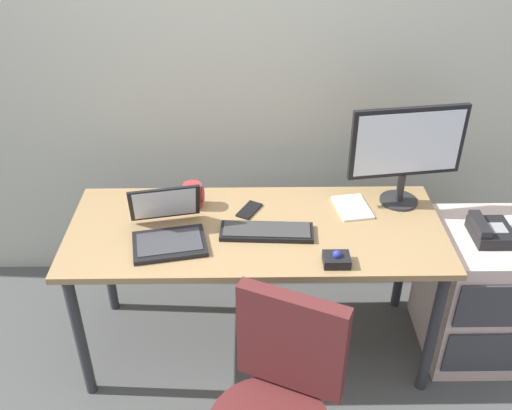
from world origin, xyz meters
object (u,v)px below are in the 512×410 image
(trackball_mouse, at_px, (337,259))
(paper_notepad, at_px, (352,207))
(file_cabinet, at_px, (473,292))
(keyboard, at_px, (267,231))
(coffee_mug, at_px, (193,195))
(monitor_main, at_px, (407,148))
(cell_phone, at_px, (249,210))
(laptop, at_px, (168,229))
(desk_phone, at_px, (490,231))

(trackball_mouse, bearing_deg, paper_notepad, 72.45)
(file_cabinet, distance_m, paper_notepad, 0.74)
(keyboard, bearing_deg, coffee_mug, 145.89)
(monitor_main, height_order, trackball_mouse, monitor_main)
(trackball_mouse, bearing_deg, cell_phone, 131.90)
(keyboard, distance_m, laptop, 0.43)
(desk_phone, height_order, laptop, laptop)
(monitor_main, xyz_separation_m, trackball_mouse, (-0.36, -0.47, -0.27))
(monitor_main, bearing_deg, keyboard, -158.38)
(desk_phone, xyz_separation_m, trackball_mouse, (-0.72, -0.24, 0.04))
(keyboard, relative_size, cell_phone, 2.94)
(laptop, distance_m, cell_phone, 0.41)
(desk_phone, distance_m, laptop, 1.44)
(file_cabinet, bearing_deg, monitor_main, 150.40)
(desk_phone, relative_size, laptop, 0.54)
(file_cabinet, xyz_separation_m, trackball_mouse, (-0.73, -0.26, 0.42))
(desk_phone, xyz_separation_m, paper_notepad, (-0.59, 0.17, 0.02))
(coffee_mug, bearing_deg, laptop, -109.73)
(laptop, xyz_separation_m, coffee_mug, (0.09, 0.26, 0.01))
(desk_phone, xyz_separation_m, keyboard, (-1.00, -0.03, 0.03))
(paper_notepad, bearing_deg, laptop, -165.03)
(keyboard, relative_size, coffee_mug, 3.47)
(laptop, xyz_separation_m, paper_notepad, (0.84, 0.22, -0.05))
(desk_phone, bearing_deg, trackball_mouse, -161.73)
(trackball_mouse, xyz_separation_m, paper_notepad, (0.13, 0.41, -0.02))
(paper_notepad, bearing_deg, cell_phone, -178.35)
(coffee_mug, distance_m, paper_notepad, 0.75)
(keyboard, height_order, coffee_mug, coffee_mug)
(desk_phone, height_order, cell_phone, desk_phone)
(desk_phone, relative_size, monitor_main, 0.38)
(coffee_mug, bearing_deg, cell_phone, -9.62)
(monitor_main, relative_size, paper_notepad, 2.56)
(file_cabinet, bearing_deg, coffee_mug, 172.16)
(trackball_mouse, bearing_deg, coffee_mug, 144.47)
(keyboard, xyz_separation_m, laptop, (-0.43, -0.03, 0.04))
(desk_phone, height_order, monitor_main, monitor_main)
(paper_notepad, bearing_deg, file_cabinet, -14.48)
(keyboard, height_order, laptop, laptop)
(file_cabinet, relative_size, cell_phone, 4.85)
(laptop, bearing_deg, file_cabinet, 2.74)
(cell_phone, bearing_deg, laptop, -120.47)
(paper_notepad, xyz_separation_m, cell_phone, (-0.49, -0.01, -0.00))
(monitor_main, relative_size, keyboard, 1.28)
(file_cabinet, bearing_deg, cell_phone, 172.59)
(desk_phone, height_order, coffee_mug, coffee_mug)
(file_cabinet, xyz_separation_m, laptop, (-1.44, -0.07, 0.45))
(file_cabinet, height_order, paper_notepad, paper_notepad)
(keyboard, relative_size, laptop, 1.13)
(keyboard, bearing_deg, trackball_mouse, -37.17)
(keyboard, xyz_separation_m, trackball_mouse, (0.28, -0.21, 0.01))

